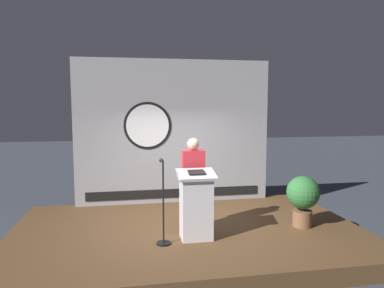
# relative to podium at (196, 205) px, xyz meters

# --- Properties ---
(ground_plane) EXTENTS (40.00, 40.00, 0.00)m
(ground_plane) POSITION_rel_podium_xyz_m (-0.06, 0.54, -0.88)
(ground_plane) COLOR #383D47
(stage_platform) EXTENTS (6.40, 4.00, 0.30)m
(stage_platform) POSITION_rel_podium_xyz_m (-0.06, 0.54, -0.73)
(stage_platform) COLOR brown
(stage_platform) RESTS_ON ground
(banner_display) EXTENTS (4.49, 0.12, 3.30)m
(banner_display) POSITION_rel_podium_xyz_m (-0.08, 2.38, 1.06)
(banner_display) COLOR #9E9EA3
(banner_display) RESTS_ON stage_platform
(podium) EXTENTS (0.64, 0.50, 1.18)m
(podium) POSITION_rel_podium_xyz_m (0.00, 0.00, 0.00)
(podium) COLOR silver
(podium) RESTS_ON stage_platform
(speaker_person) EXTENTS (0.40, 0.26, 1.68)m
(speaker_person) POSITION_rel_podium_xyz_m (0.04, 0.48, 0.28)
(speaker_person) COLOR black
(speaker_person) RESTS_ON stage_platform
(microphone_stand) EXTENTS (0.24, 0.49, 1.39)m
(microphone_stand) POSITION_rel_podium_xyz_m (-0.57, -0.10, -0.10)
(microphone_stand) COLOR black
(microphone_stand) RESTS_ON stage_platform
(potted_plant) EXTENTS (0.61, 0.61, 0.96)m
(potted_plant) POSITION_rel_podium_xyz_m (2.08, 0.25, -0.00)
(potted_plant) COLOR brown
(potted_plant) RESTS_ON stage_platform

